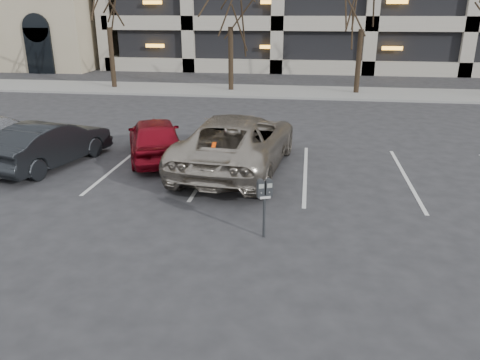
{
  "coord_description": "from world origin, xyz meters",
  "views": [
    {
      "loc": [
        1.35,
        -10.56,
        4.44
      ],
      "look_at": [
        0.02,
        -1.32,
        1.02
      ],
      "focal_mm": 35.0,
      "sensor_mm": 36.0,
      "label": 1
    }
  ],
  "objects_px": {
    "car_red": "(155,138)",
    "car_dark": "(50,144)",
    "parking_meter": "(265,194)",
    "suv_silver": "(237,142)"
  },
  "relations": [
    {
      "from": "suv_silver",
      "to": "car_red",
      "type": "height_order",
      "value": "suv_silver"
    },
    {
      "from": "suv_silver",
      "to": "car_dark",
      "type": "bearing_deg",
      "value": 10.5
    },
    {
      "from": "parking_meter",
      "to": "suv_silver",
      "type": "relative_size",
      "value": 0.21
    },
    {
      "from": "parking_meter",
      "to": "car_dark",
      "type": "height_order",
      "value": "car_dark"
    },
    {
      "from": "suv_silver",
      "to": "car_red",
      "type": "distance_m",
      "value": 2.75
    },
    {
      "from": "car_red",
      "to": "car_dark",
      "type": "distance_m",
      "value": 3.09
    },
    {
      "from": "car_red",
      "to": "car_dark",
      "type": "xyz_separation_m",
      "value": [
        -2.89,
        -1.08,
        0.0
      ]
    },
    {
      "from": "suv_silver",
      "to": "car_dark",
      "type": "distance_m",
      "value": 5.59
    },
    {
      "from": "suv_silver",
      "to": "car_dark",
      "type": "height_order",
      "value": "suv_silver"
    },
    {
      "from": "parking_meter",
      "to": "car_dark",
      "type": "xyz_separation_m",
      "value": [
        -6.77,
        3.84,
        -0.29
      ]
    }
  ]
}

